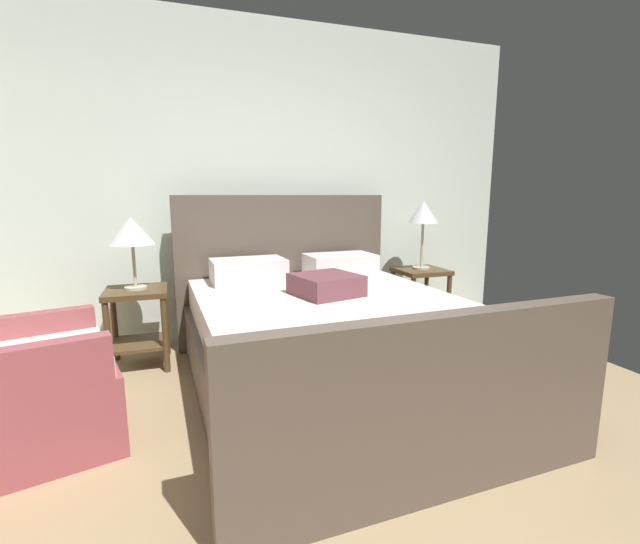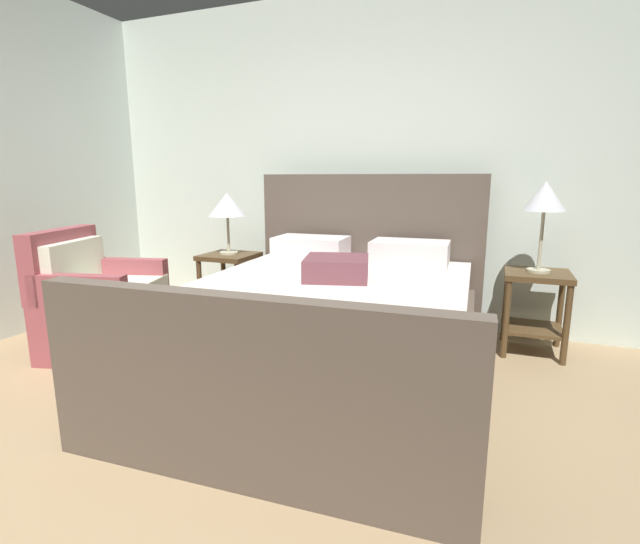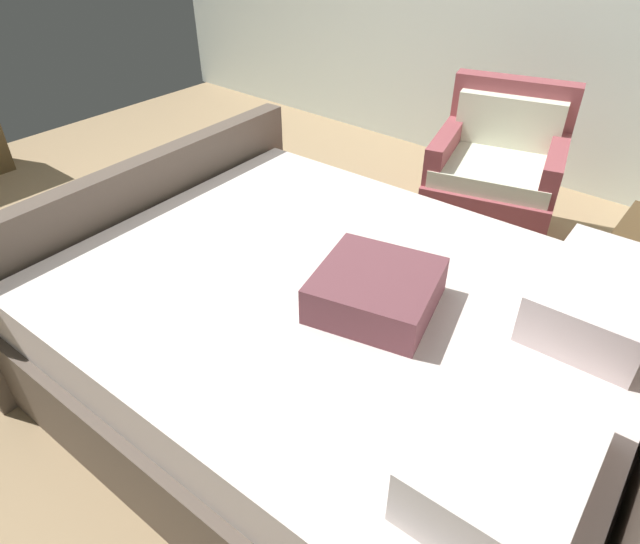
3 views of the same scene
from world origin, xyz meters
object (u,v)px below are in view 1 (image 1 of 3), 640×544
(armchair, at_px, (24,385))
(nightstand_right, at_px, (420,289))
(table_lamp_right, at_px, (423,214))
(table_lamp_left, at_px, (132,232))
(bed, at_px, (330,337))
(nightstand_left, at_px, (138,315))

(armchair, bearing_deg, nightstand_right, 20.59)
(table_lamp_right, height_order, table_lamp_left, table_lamp_right)
(bed, bearing_deg, armchair, -173.39)
(nightstand_right, xyz_separation_m, table_lamp_left, (-2.49, -0.10, 0.62))
(table_lamp_right, bearing_deg, armchair, -159.41)
(table_lamp_left, height_order, armchair, table_lamp_left)
(nightstand_right, relative_size, table_lamp_right, 0.94)
(table_lamp_right, distance_m, nightstand_left, 2.59)
(armchair, bearing_deg, bed, 6.61)
(nightstand_left, relative_size, table_lamp_left, 1.13)
(nightstand_left, xyz_separation_m, table_lamp_left, (-0.00, 0.00, 0.62))
(nightstand_right, relative_size, armchair, 0.67)
(nightstand_right, relative_size, table_lamp_left, 1.13)
(bed, distance_m, table_lamp_left, 1.63)
(table_lamp_right, height_order, nightstand_left, table_lamp_right)
(bed, height_order, nightstand_left, bed)
(nightstand_right, distance_m, nightstand_left, 2.49)
(nightstand_right, bearing_deg, bed, -143.79)
(table_lamp_right, xyz_separation_m, armchair, (-2.96, -1.11, -0.77))
(bed, xyz_separation_m, table_lamp_left, (-1.24, 0.81, 0.67))
(table_lamp_right, bearing_deg, nightstand_left, -177.72)
(table_lamp_right, xyz_separation_m, nightstand_left, (-2.49, -0.10, -0.71))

